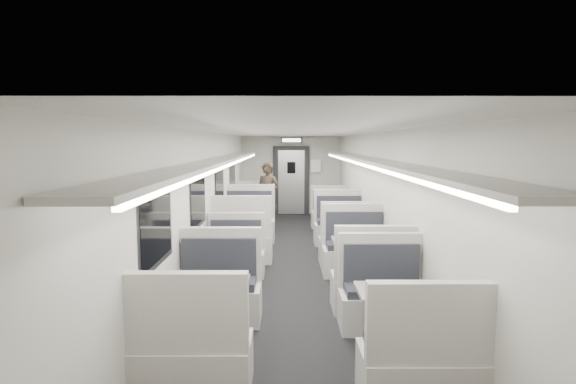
{
  "coord_description": "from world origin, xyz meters",
  "views": [
    {
      "loc": [
        -0.15,
        -7.76,
        2.22
      ],
      "look_at": [
        -0.12,
        1.34,
        1.21
      ],
      "focal_mm": 28.0,
      "sensor_mm": 36.0,
      "label": 1
    }
  ],
  "objects_px": {
    "booth_left_c": "(230,267)",
    "booth_left_a": "(254,213)",
    "booth_right_a": "(333,218)",
    "booth_right_d": "(399,323)",
    "booth_right_c": "(363,264)",
    "booth_left_d": "(207,315)",
    "exit_sign": "(291,140)",
    "vestibule_door": "(291,181)",
    "booth_left_b": "(245,230)",
    "booth_right_b": "(344,234)",
    "passenger": "(267,196)"
  },
  "relations": [
    {
      "from": "booth_left_c",
      "to": "vestibule_door",
      "type": "bearing_deg",
      "value": 81.94
    },
    {
      "from": "booth_right_d",
      "to": "vestibule_door",
      "type": "relative_size",
      "value": 1.0
    },
    {
      "from": "booth_left_c",
      "to": "booth_right_c",
      "type": "height_order",
      "value": "booth_right_c"
    },
    {
      "from": "booth_right_d",
      "to": "exit_sign",
      "type": "distance_m",
      "value": 9.05
    },
    {
      "from": "booth_left_c",
      "to": "booth_left_a",
      "type": "bearing_deg",
      "value": 90.0
    },
    {
      "from": "booth_right_a",
      "to": "booth_right_d",
      "type": "bearing_deg",
      "value": -90.0
    },
    {
      "from": "booth_right_c",
      "to": "exit_sign",
      "type": "distance_m",
      "value": 6.95
    },
    {
      "from": "booth_right_b",
      "to": "exit_sign",
      "type": "xyz_separation_m",
      "value": [
        -1.0,
        4.35,
        1.89
      ]
    },
    {
      "from": "booth_left_d",
      "to": "booth_right_c",
      "type": "height_order",
      "value": "booth_right_c"
    },
    {
      "from": "booth_left_b",
      "to": "booth_right_d",
      "type": "bearing_deg",
      "value": -67.0
    },
    {
      "from": "booth_left_a",
      "to": "booth_right_d",
      "type": "distance_m",
      "value": 7.35
    },
    {
      "from": "booth_left_c",
      "to": "vestibule_door",
      "type": "relative_size",
      "value": 0.92
    },
    {
      "from": "booth_left_c",
      "to": "booth_right_c",
      "type": "bearing_deg",
      "value": -1.16
    },
    {
      "from": "booth_left_b",
      "to": "booth_right_c",
      "type": "xyz_separation_m",
      "value": [
        2.0,
        -2.54,
        -0.03
      ]
    },
    {
      "from": "booth_right_b",
      "to": "booth_right_d",
      "type": "height_order",
      "value": "booth_right_b"
    },
    {
      "from": "booth_right_c",
      "to": "booth_left_b",
      "type": "bearing_deg",
      "value": 128.26
    },
    {
      "from": "booth_left_a",
      "to": "vestibule_door",
      "type": "bearing_deg",
      "value": 65.64
    },
    {
      "from": "booth_left_b",
      "to": "booth_right_c",
      "type": "bearing_deg",
      "value": -51.74
    },
    {
      "from": "booth_right_d",
      "to": "exit_sign",
      "type": "height_order",
      "value": "exit_sign"
    },
    {
      "from": "exit_sign",
      "to": "booth_right_c",
      "type": "bearing_deg",
      "value": -81.41
    },
    {
      "from": "booth_right_a",
      "to": "passenger",
      "type": "bearing_deg",
      "value": 170.13
    },
    {
      "from": "booth_left_c",
      "to": "booth_right_c",
      "type": "distance_m",
      "value": 2.0
    },
    {
      "from": "booth_right_a",
      "to": "booth_right_c",
      "type": "bearing_deg",
      "value": -90.0
    },
    {
      "from": "vestibule_door",
      "to": "booth_left_b",
      "type": "bearing_deg",
      "value": -102.35
    },
    {
      "from": "booth_left_a",
      "to": "booth_left_d",
      "type": "height_order",
      "value": "booth_left_a"
    },
    {
      "from": "booth_right_a",
      "to": "exit_sign",
      "type": "xyz_separation_m",
      "value": [
        -1.0,
        2.3,
        1.92
      ]
    },
    {
      "from": "booth_left_c",
      "to": "booth_right_b",
      "type": "distance_m",
      "value": 2.99
    },
    {
      "from": "booth_left_c",
      "to": "booth_left_d",
      "type": "relative_size",
      "value": 0.9
    },
    {
      "from": "passenger",
      "to": "booth_right_d",
      "type": "bearing_deg",
      "value": -52.44
    },
    {
      "from": "vestibule_door",
      "to": "exit_sign",
      "type": "xyz_separation_m",
      "value": [
        0.0,
        -0.49,
        1.24
      ]
    },
    {
      "from": "booth_left_d",
      "to": "booth_right_b",
      "type": "height_order",
      "value": "booth_right_b"
    },
    {
      "from": "booth_right_c",
      "to": "booth_right_d",
      "type": "relative_size",
      "value": 1.05
    },
    {
      "from": "booth_right_d",
      "to": "passenger",
      "type": "distance_m",
      "value": 6.99
    },
    {
      "from": "booth_left_b",
      "to": "booth_left_c",
      "type": "relative_size",
      "value": 1.22
    },
    {
      "from": "booth_left_d",
      "to": "vestibule_door",
      "type": "distance_m",
      "value": 9.15
    },
    {
      "from": "booth_left_a",
      "to": "booth_left_b",
      "type": "relative_size",
      "value": 0.91
    },
    {
      "from": "booth_left_d",
      "to": "exit_sign",
      "type": "xyz_separation_m",
      "value": [
        1.0,
        8.58,
        1.9
      ]
    },
    {
      "from": "booth_left_c",
      "to": "booth_left_d",
      "type": "height_order",
      "value": "booth_left_d"
    },
    {
      "from": "booth_left_d",
      "to": "vestibule_door",
      "type": "relative_size",
      "value": 1.02
    },
    {
      "from": "booth_left_a",
      "to": "booth_left_c",
      "type": "xyz_separation_m",
      "value": [
        0.0,
        -4.86,
        -0.04
      ]
    },
    {
      "from": "booth_right_b",
      "to": "booth_right_c",
      "type": "bearing_deg",
      "value": -90.0
    },
    {
      "from": "booth_right_a",
      "to": "booth_right_d",
      "type": "height_order",
      "value": "booth_right_d"
    },
    {
      "from": "booth_left_a",
      "to": "booth_right_b",
      "type": "relative_size",
      "value": 0.98
    },
    {
      "from": "booth_left_a",
      "to": "vestibule_door",
      "type": "height_order",
      "value": "vestibule_door"
    },
    {
      "from": "booth_left_c",
      "to": "booth_right_a",
      "type": "bearing_deg",
      "value": 64.94
    },
    {
      "from": "booth_right_c",
      "to": "vestibule_door",
      "type": "relative_size",
      "value": 1.05
    },
    {
      "from": "booth_right_b",
      "to": "booth_right_c",
      "type": "relative_size",
      "value": 1.0
    },
    {
      "from": "booth_left_a",
      "to": "booth_left_b",
      "type": "height_order",
      "value": "booth_left_b"
    },
    {
      "from": "passenger",
      "to": "exit_sign",
      "type": "xyz_separation_m",
      "value": [
        0.63,
        2.02,
        1.41
      ]
    },
    {
      "from": "booth_left_b",
      "to": "booth_left_c",
      "type": "distance_m",
      "value": 2.5
    }
  ]
}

